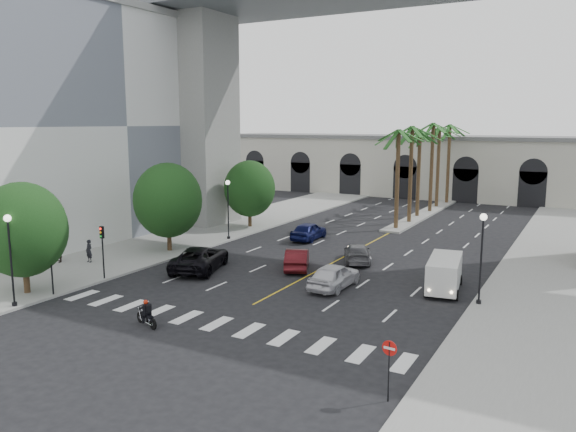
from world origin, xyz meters
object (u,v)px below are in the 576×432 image
object	(u,v)px
cargo_van	(444,273)
motorcycle_rider	(147,314)
car_a	(334,276)
do_not_enter_sign	(389,358)
lamp_post_left_near	(10,253)
lamp_post_right	(482,251)
car_c	(200,258)
car_e	(309,231)
car_b	(297,259)
car_d	(357,253)
traffic_signal_far	(102,243)
lamp_post_left_far	(228,204)
traffic_signal_near	(51,256)
pedestrian_b	(58,252)
pedestrian_a	(89,251)

from	to	relation	value
cargo_van	motorcycle_rider	bearing A→B (deg)	-139.61
motorcycle_rider	car_a	world-z (taller)	car_a
car_a	do_not_enter_sign	size ratio (longest dim) A/B	1.95
lamp_post_left_near	motorcycle_rider	world-z (taller)	lamp_post_left_near
lamp_post_right	car_c	size ratio (longest dim) A/B	0.88
lamp_post_left_near	car_e	distance (m)	25.54
car_b	car_d	distance (m)	4.99
lamp_post_right	motorcycle_rider	size ratio (longest dim) A/B	2.88
traffic_signal_far	car_e	bearing A→B (deg)	71.79
car_e	do_not_enter_sign	xyz separation A→B (m)	(15.82, -24.80, 0.95)
lamp_post_left_far	traffic_signal_near	bearing A→B (deg)	-89.69
pedestrian_b	do_not_enter_sign	world-z (taller)	do_not_enter_sign
traffic_signal_near	pedestrian_a	xyz separation A→B (m)	(-4.29, 6.62, -1.52)
car_d	pedestrian_a	xyz separation A→B (m)	(-17.09, -10.12, 0.31)
lamp_post_left_near	car_b	size ratio (longest dim) A/B	1.19
pedestrian_b	car_a	bearing A→B (deg)	47.74
lamp_post_right	pedestrian_a	distance (m)	27.36
lamp_post_right	cargo_van	distance (m)	3.77
lamp_post_left_near	car_d	size ratio (longest dim) A/B	1.14
lamp_post_left_near	car_b	xyz separation A→B (m)	(9.90, 15.25, -2.48)
car_d	do_not_enter_sign	world-z (taller)	do_not_enter_sign
car_a	car_e	size ratio (longest dim) A/B	1.00
cargo_van	car_c	bearing A→B (deg)	-176.99
car_e	lamp_post_left_near	bearing A→B (deg)	73.75
lamp_post_left_near	pedestrian_b	world-z (taller)	lamp_post_left_near
do_not_enter_sign	car_a	bearing A→B (deg)	127.65
motorcycle_rider	cargo_van	world-z (taller)	cargo_van
lamp_post_left_far	car_d	distance (m)	13.27
motorcycle_rider	car_c	distance (m)	11.17
motorcycle_rider	car_b	distance (m)	13.84
car_c	lamp_post_right	bearing A→B (deg)	166.16
lamp_post_left_far	cargo_van	xyz separation A→B (m)	(20.35, -6.01, -2.06)
car_c	car_d	size ratio (longest dim) A/B	1.31
cargo_van	pedestrian_b	world-z (taller)	cargo_van
lamp_post_left_near	car_c	size ratio (longest dim) A/B	0.88
car_b	car_e	world-z (taller)	car_e
pedestrian_a	pedestrian_b	bearing A→B (deg)	-141.80
cargo_van	car_e	bearing A→B (deg)	137.44
traffic_signal_near	car_b	world-z (taller)	traffic_signal_near
car_a	car_e	distance (m)	14.80
pedestrian_b	cargo_van	bearing A→B (deg)	50.61
car_e	pedestrian_a	bearing A→B (deg)	54.18
car_d	pedestrian_b	distance (m)	22.10
car_e	cargo_van	world-z (taller)	cargo_van
car_b	cargo_van	size ratio (longest dim) A/B	0.89
car_a	pedestrian_b	world-z (taller)	pedestrian_b
lamp_post_left_near	traffic_signal_near	distance (m)	2.60
motorcycle_rider	car_d	bearing A→B (deg)	95.33
car_c	car_a	bearing A→B (deg)	165.39
motorcycle_rider	car_a	bearing A→B (deg)	81.70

